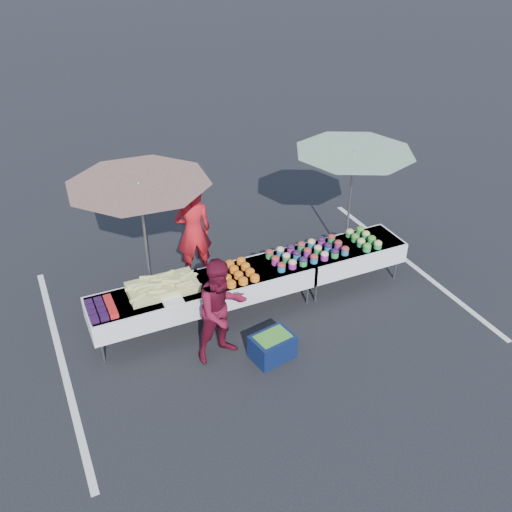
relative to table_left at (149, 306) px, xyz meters
name	(u,v)px	position (x,y,z in m)	size (l,w,h in m)	color
ground	(256,306)	(1.80, 0.00, -0.58)	(80.00, 80.00, 0.00)	black
stripe_left	(62,360)	(-1.40, 0.00, -0.58)	(0.10, 5.00, 0.00)	silver
stripe_right	(409,263)	(5.00, 0.00, -0.58)	(0.10, 5.00, 0.00)	silver
table_left	(149,306)	(0.00, 0.00, 0.00)	(1.86, 0.81, 0.75)	white
table_center	(256,278)	(1.80, 0.00, 0.00)	(1.86, 0.81, 0.75)	white
table_right	(349,253)	(3.60, 0.00, 0.00)	(1.86, 0.81, 0.75)	white
berry_punnets	(101,309)	(-0.71, -0.06, 0.21)	(0.40, 0.54, 0.08)	black
corn_pile	(163,286)	(0.25, 0.04, 0.26)	(1.16, 0.57, 0.26)	tan
plastic_bags	(173,301)	(0.30, -0.30, 0.19)	(0.30, 0.25, 0.05)	white
carrot_bowls	(236,272)	(1.45, -0.01, 0.22)	(0.55, 0.69, 0.11)	orange
potato_cups	(307,252)	(2.75, 0.00, 0.25)	(1.34, 0.58, 0.16)	teal
bean_baskets	(363,238)	(3.86, -0.01, 0.24)	(0.36, 0.68, 0.15)	green
vendor	(194,231)	(1.22, 1.37, 0.30)	(0.64, 0.42, 1.77)	red
customer	(222,310)	(0.86, -0.87, 0.25)	(0.81, 0.63, 1.66)	maroon
umbrella_left	(140,194)	(0.24, 0.80, 1.47)	(2.81, 2.81, 2.27)	black
umbrella_right	(354,161)	(4.00, 0.70, 1.38)	(2.26, 2.26, 2.17)	black
storage_bin	(272,346)	(1.49, -1.24, -0.38)	(0.68, 0.55, 0.40)	#0D1941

